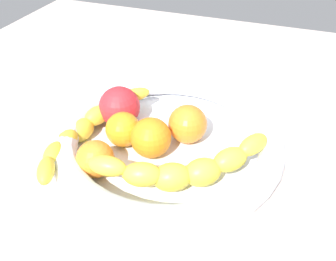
% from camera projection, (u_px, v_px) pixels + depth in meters
% --- Properties ---
extents(kitchen_counter, '(1.20, 1.20, 0.03)m').
position_uv_depth(kitchen_counter, '(168.00, 161.00, 0.54)').
color(kitchen_counter, '#B5A59D').
rests_on(kitchen_counter, ground).
extents(fruit_bowl, '(0.34, 0.34, 0.05)m').
position_uv_depth(fruit_bowl, '(168.00, 140.00, 0.51)').
color(fruit_bowl, silver).
rests_on(fruit_bowl, kitchen_counter).
extents(banana_draped_left, '(0.25, 0.10, 0.05)m').
position_uv_depth(banana_draped_left, '(86.00, 128.00, 0.51)').
color(banana_draped_left, yellow).
rests_on(banana_draped_left, fruit_bowl).
extents(banana_draped_right, '(0.15, 0.22, 0.05)m').
position_uv_depth(banana_draped_right, '(186.00, 167.00, 0.44)').
color(banana_draped_right, yellow).
rests_on(banana_draped_right, fruit_bowl).
extents(orange_front, '(0.06, 0.06, 0.06)m').
position_uv_depth(orange_front, '(188.00, 124.00, 0.51)').
color(orange_front, orange).
rests_on(orange_front, fruit_bowl).
extents(orange_mid_left, '(0.06, 0.06, 0.06)m').
position_uv_depth(orange_mid_left, '(151.00, 138.00, 0.48)').
color(orange_mid_left, orange).
rests_on(orange_mid_left, fruit_bowl).
extents(orange_mid_right, '(0.05, 0.05, 0.05)m').
position_uv_depth(orange_mid_right, '(123.00, 129.00, 0.50)').
color(orange_mid_right, orange).
rests_on(orange_mid_right, fruit_bowl).
extents(orange_rear, '(0.05, 0.05, 0.05)m').
position_uv_depth(orange_rear, '(95.00, 159.00, 0.45)').
color(orange_rear, orange).
rests_on(orange_rear, fruit_bowl).
extents(tomato_red, '(0.07, 0.07, 0.07)m').
position_uv_depth(tomato_red, '(120.00, 107.00, 0.54)').
color(tomato_red, red).
rests_on(tomato_red, fruit_bowl).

